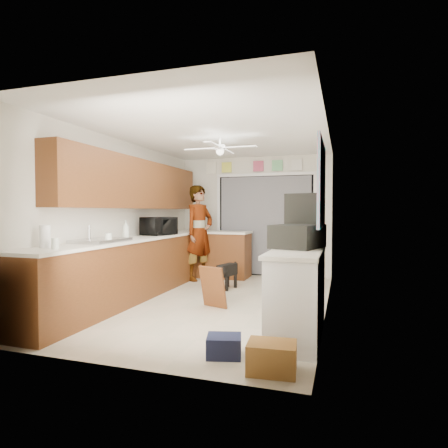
# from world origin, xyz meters

# --- Properties ---
(floor) EXTENTS (5.00, 5.00, 0.00)m
(floor) POSITION_xyz_m (0.00, 0.00, 0.00)
(floor) COLOR #BBB097
(floor) RESTS_ON ground
(ceiling) EXTENTS (5.00, 5.00, 0.00)m
(ceiling) POSITION_xyz_m (0.00, 0.00, 2.50)
(ceiling) COLOR white
(ceiling) RESTS_ON ground
(wall_back) EXTENTS (3.20, 0.00, 3.20)m
(wall_back) POSITION_xyz_m (0.00, 2.50, 1.25)
(wall_back) COLOR silver
(wall_back) RESTS_ON ground
(wall_front) EXTENTS (3.20, 0.00, 3.20)m
(wall_front) POSITION_xyz_m (0.00, -2.50, 1.25)
(wall_front) COLOR silver
(wall_front) RESTS_ON ground
(wall_left) EXTENTS (0.00, 5.00, 5.00)m
(wall_left) POSITION_xyz_m (-1.60, 0.00, 1.25)
(wall_left) COLOR silver
(wall_left) RESTS_ON ground
(wall_right) EXTENTS (0.00, 5.00, 5.00)m
(wall_right) POSITION_xyz_m (1.60, 0.00, 1.25)
(wall_right) COLOR silver
(wall_right) RESTS_ON ground
(left_base_cabinets) EXTENTS (0.60, 4.80, 0.90)m
(left_base_cabinets) POSITION_xyz_m (-1.30, 0.00, 0.45)
(left_base_cabinets) COLOR brown
(left_base_cabinets) RESTS_ON floor
(left_countertop) EXTENTS (0.62, 4.80, 0.04)m
(left_countertop) POSITION_xyz_m (-1.29, 0.00, 0.92)
(left_countertop) COLOR white
(left_countertop) RESTS_ON left_base_cabinets
(upper_cabinets) EXTENTS (0.32, 4.00, 0.80)m
(upper_cabinets) POSITION_xyz_m (-1.44, 0.20, 1.80)
(upper_cabinets) COLOR brown
(upper_cabinets) RESTS_ON wall_left
(sink_basin) EXTENTS (0.50, 0.76, 0.06)m
(sink_basin) POSITION_xyz_m (-1.29, -1.00, 0.95)
(sink_basin) COLOR silver
(sink_basin) RESTS_ON left_countertop
(faucet) EXTENTS (0.03, 0.03, 0.22)m
(faucet) POSITION_xyz_m (-1.48, -1.00, 1.05)
(faucet) COLOR silver
(faucet) RESTS_ON left_countertop
(peninsula_base) EXTENTS (1.00, 0.60, 0.90)m
(peninsula_base) POSITION_xyz_m (-0.50, 2.00, 0.45)
(peninsula_base) COLOR brown
(peninsula_base) RESTS_ON floor
(peninsula_top) EXTENTS (1.04, 0.64, 0.04)m
(peninsula_top) POSITION_xyz_m (-0.50, 2.00, 0.92)
(peninsula_top) COLOR white
(peninsula_top) RESTS_ON peninsula_base
(back_opening_recess) EXTENTS (2.00, 0.06, 2.10)m
(back_opening_recess) POSITION_xyz_m (0.25, 2.47, 1.05)
(back_opening_recess) COLOR black
(back_opening_recess) RESTS_ON wall_back
(curtain_panel) EXTENTS (1.90, 0.03, 2.05)m
(curtain_panel) POSITION_xyz_m (0.25, 2.43, 1.05)
(curtain_panel) COLOR slate
(curtain_panel) RESTS_ON wall_back
(door_trim_left) EXTENTS (0.06, 0.04, 2.10)m
(door_trim_left) POSITION_xyz_m (-0.77, 2.44, 1.05)
(door_trim_left) COLOR white
(door_trim_left) RESTS_ON wall_back
(door_trim_right) EXTENTS (0.06, 0.04, 2.10)m
(door_trim_right) POSITION_xyz_m (1.27, 2.44, 1.05)
(door_trim_right) COLOR white
(door_trim_right) RESTS_ON wall_back
(door_trim_head) EXTENTS (2.10, 0.04, 0.06)m
(door_trim_head) POSITION_xyz_m (0.25, 2.44, 2.12)
(door_trim_head) COLOR white
(door_trim_head) RESTS_ON wall_back
(header_frame_0) EXTENTS (0.22, 0.02, 0.22)m
(header_frame_0) POSITION_xyz_m (-0.60, 2.47, 2.30)
(header_frame_0) COLOR #DCE14B
(header_frame_0) RESTS_ON wall_back
(header_frame_2) EXTENTS (0.22, 0.02, 0.22)m
(header_frame_2) POSITION_xyz_m (0.10, 2.47, 2.30)
(header_frame_2) COLOR #BF4767
(header_frame_2) RESTS_ON wall_back
(header_frame_3) EXTENTS (0.22, 0.02, 0.22)m
(header_frame_3) POSITION_xyz_m (0.50, 2.47, 2.30)
(header_frame_3) COLOR #6ABB7F
(header_frame_3) RESTS_ON wall_back
(header_frame_4) EXTENTS (0.22, 0.02, 0.22)m
(header_frame_4) POSITION_xyz_m (0.90, 2.47, 2.30)
(header_frame_4) COLOR silver
(header_frame_4) RESTS_ON wall_back
(route66_sign) EXTENTS (0.22, 0.02, 0.26)m
(route66_sign) POSITION_xyz_m (-0.95, 2.47, 2.30)
(route66_sign) COLOR silver
(route66_sign) RESTS_ON wall_back
(right_counter_base) EXTENTS (0.50, 1.40, 0.90)m
(right_counter_base) POSITION_xyz_m (1.35, -1.20, 0.45)
(right_counter_base) COLOR white
(right_counter_base) RESTS_ON floor
(right_counter_top) EXTENTS (0.54, 1.44, 0.04)m
(right_counter_top) POSITION_xyz_m (1.34, -1.20, 0.92)
(right_counter_top) COLOR white
(right_counter_top) RESTS_ON right_counter_base
(abstract_painting) EXTENTS (0.03, 1.15, 0.95)m
(abstract_painting) POSITION_xyz_m (1.58, -1.00, 1.65)
(abstract_painting) COLOR #DC5181
(abstract_painting) RESTS_ON wall_right
(ceiling_fan) EXTENTS (1.14, 1.14, 0.24)m
(ceiling_fan) POSITION_xyz_m (0.00, 0.20, 2.32)
(ceiling_fan) COLOR white
(ceiling_fan) RESTS_ON ceiling
(microwave) EXTENTS (0.51, 0.64, 0.31)m
(microwave) POSITION_xyz_m (-1.23, 0.55, 1.10)
(microwave) COLOR black
(microwave) RESTS_ON left_countertop
(soap_bottle) EXTENTS (0.11, 0.11, 0.27)m
(soap_bottle) POSITION_xyz_m (-1.36, -0.28, 1.08)
(soap_bottle) COLOR silver
(soap_bottle) RESTS_ON left_countertop
(jar_a) EXTENTS (0.11, 0.11, 0.13)m
(jar_a) POSITION_xyz_m (-1.11, -1.09, 1.00)
(jar_a) COLOR silver
(jar_a) RESTS_ON left_countertop
(jar_b) EXTENTS (0.10, 0.10, 0.12)m
(jar_b) POSITION_xyz_m (-1.20, -1.94, 1.00)
(jar_b) COLOR silver
(jar_b) RESTS_ON left_countertop
(paper_towel_roll) EXTENTS (0.15, 0.15, 0.26)m
(paper_towel_roll) POSITION_xyz_m (-1.41, -1.86, 1.07)
(paper_towel_roll) COLOR white
(paper_towel_roll) RESTS_ON left_countertop
(suitcase) EXTENTS (0.62, 0.72, 0.26)m
(suitcase) POSITION_xyz_m (1.32, -0.99, 1.07)
(suitcase) COLOR black
(suitcase) RESTS_ON right_counter_top
(suitcase_rim) EXTENTS (0.59, 0.68, 0.02)m
(suitcase_rim) POSITION_xyz_m (1.32, -0.99, 0.96)
(suitcase_rim) COLOR yellow
(suitcase_rim) RESTS_ON suitcase
(suitcase_lid) EXTENTS (0.41, 0.15, 0.50)m
(suitcase_lid) POSITION_xyz_m (1.32, -0.70, 1.32)
(suitcase_lid) COLOR black
(suitcase_lid) RESTS_ON suitcase
(cardboard_box) EXTENTS (0.43, 0.34, 0.25)m
(cardboard_box) POSITION_xyz_m (1.25, -2.20, 0.13)
(cardboard_box) COLOR olive
(cardboard_box) RESTS_ON floor
(navy_crate) EXTENTS (0.37, 0.34, 0.19)m
(navy_crate) POSITION_xyz_m (0.76, -1.99, 0.10)
(navy_crate) COLOR #141832
(navy_crate) RESTS_ON floor
(cabinet_door_panel) EXTENTS (0.42, 0.27, 0.59)m
(cabinet_door_panel) POSITION_xyz_m (0.09, -0.39, 0.30)
(cabinet_door_panel) COLOR brown
(cabinet_door_panel) RESTS_ON floor
(man) EXTENTS (0.67, 0.80, 1.86)m
(man) POSITION_xyz_m (-0.87, 1.55, 0.93)
(man) COLOR white
(man) RESTS_ON floor
(dog) EXTENTS (0.40, 0.66, 0.49)m
(dog) POSITION_xyz_m (-0.10, 0.91, 0.24)
(dog) COLOR black
(dog) RESTS_ON floor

